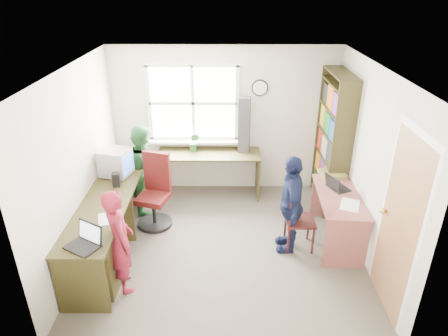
% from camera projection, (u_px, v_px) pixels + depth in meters
% --- Properties ---
extents(room, '(3.64, 3.44, 2.44)m').
position_uv_depth(room, '(225.00, 161.00, 5.02)').
color(room, '#453E36').
rests_on(room, ground).
extents(l_desk, '(2.38, 2.95, 0.75)m').
position_uv_depth(l_desk, '(120.00, 229.00, 5.01)').
color(l_desk, '#352F15').
rests_on(l_desk, ground).
extents(right_desk, '(0.64, 1.26, 0.71)m').
position_uv_depth(right_desk, '(338.00, 208.00, 5.35)').
color(right_desk, brown).
rests_on(right_desk, ground).
extents(bookshelf, '(0.30, 1.02, 2.10)m').
position_uv_depth(bookshelf, '(332.00, 145.00, 6.08)').
color(bookshelf, '#352F15').
rests_on(bookshelf, ground).
extents(swivel_chair, '(0.62, 0.62, 1.08)m').
position_uv_depth(swivel_chair, '(155.00, 195.00, 5.77)').
color(swivel_chair, black).
rests_on(swivel_chair, ground).
extents(wooden_chair, '(0.37, 0.37, 0.87)m').
position_uv_depth(wooden_chair, '(295.00, 217.00, 5.24)').
color(wooden_chair, '#361312').
rests_on(wooden_chair, ground).
extents(crt_monitor, '(0.47, 0.44, 0.39)m').
position_uv_depth(crt_monitor, '(116.00, 162.00, 5.63)').
color(crt_monitor, '#B1B1B6').
rests_on(crt_monitor, l_desk).
extents(laptop_left, '(0.43, 0.41, 0.23)m').
position_uv_depth(laptop_left, '(86.00, 241.00, 4.20)').
color(laptop_left, black).
rests_on(laptop_left, l_desk).
extents(laptop_right, '(0.35, 0.38, 0.21)m').
position_uv_depth(laptop_right, '(336.00, 186.00, 5.41)').
color(laptop_right, black).
rests_on(laptop_right, right_desk).
extents(speaker_a, '(0.11, 0.11, 0.19)m').
position_uv_depth(speaker_a, '(116.00, 180.00, 5.37)').
color(speaker_a, black).
rests_on(speaker_a, l_desk).
extents(speaker_b, '(0.11, 0.11, 0.18)m').
position_uv_depth(speaker_b, '(123.00, 163.00, 5.85)').
color(speaker_b, black).
rests_on(speaker_b, l_desk).
extents(cd_tower, '(0.20, 0.18, 0.90)m').
position_uv_depth(cd_tower, '(244.00, 125.00, 6.29)').
color(cd_tower, black).
rests_on(cd_tower, l_desk).
extents(game_box, '(0.38, 0.38, 0.07)m').
position_uv_depth(game_box, '(333.00, 174.00, 5.76)').
color(game_box, red).
rests_on(game_box, right_desk).
extents(paper_a, '(0.27, 0.32, 0.00)m').
position_uv_depth(paper_a, '(107.00, 219.00, 4.68)').
color(paper_a, silver).
rests_on(paper_a, l_desk).
extents(paper_b, '(0.33, 0.38, 0.00)m').
position_uv_depth(paper_b, '(350.00, 205.00, 5.04)').
color(paper_b, silver).
rests_on(paper_b, right_desk).
extents(potted_plant, '(0.21, 0.19, 0.32)m').
position_uv_depth(potted_plant, '(194.00, 142.00, 6.41)').
color(potted_plant, '#2F773E').
rests_on(potted_plant, l_desk).
extents(person_red, '(0.49, 0.56, 1.28)m').
position_uv_depth(person_red, '(120.00, 241.00, 4.47)').
color(person_red, maroon).
rests_on(person_red, ground).
extents(person_green, '(0.67, 0.77, 1.36)m').
position_uv_depth(person_green, '(145.00, 168.00, 6.07)').
color(person_green, '#286631').
rests_on(person_green, ground).
extents(person_navy, '(0.36, 0.80, 1.35)m').
position_uv_depth(person_navy, '(291.00, 204.00, 5.13)').
color(person_navy, '#121939').
rests_on(person_navy, ground).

